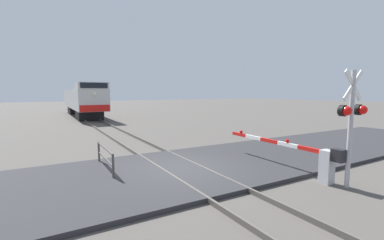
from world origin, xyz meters
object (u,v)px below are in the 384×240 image
locomotive (83,100)px  crossing_gate (310,157)px  guard_railing (105,156)px  crossing_signal (352,117)px

locomotive → crossing_gate: 28.49m
guard_railing → crossing_signal: bearing=-41.2°
locomotive → guard_railing: (-2.53, -24.05, -1.38)m
crossing_signal → crossing_gate: size_ratio=0.69×
locomotive → crossing_gate: locomotive is taller
crossing_signal → guard_railing: bearing=138.8°
crossing_signal → locomotive: bearing=97.1°
crossing_gate → crossing_signal: bearing=-80.1°
crossing_gate → guard_railing: bearing=144.9°
locomotive → crossing_signal: locomotive is taller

